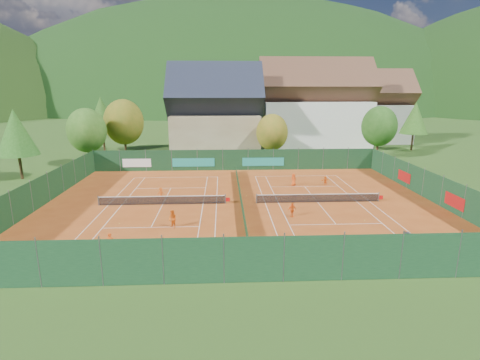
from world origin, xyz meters
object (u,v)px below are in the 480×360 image
(player_right_near, at_px, (292,210))
(player_right_far_b, at_px, (325,181))
(player_left_mid, at_px, (173,219))
(hotel_block_a, at_px, (314,110))
(hotel_block_b, at_px, (369,111))
(player_right_far_a, at_px, (294,179))
(player_left_far, at_px, (161,193))
(player_left_near, at_px, (110,243))
(ball_hopper, at_px, (407,234))
(chalet, at_px, (216,116))

(player_right_near, height_order, player_right_far_b, player_right_near)
(player_left_mid, xyz_separation_m, player_right_near, (10.61, 2.28, -0.10))
(hotel_block_a, bearing_deg, player_right_far_b, -100.48)
(hotel_block_a, relative_size, player_right_near, 15.68)
(hotel_block_b, distance_m, player_right_far_a, 44.08)
(player_left_far, distance_m, player_right_far_a, 15.97)
(player_left_near, relative_size, player_left_far, 1.27)
(ball_hopper, xyz_separation_m, player_left_mid, (-18.52, 3.71, 0.24))
(hotel_block_a, bearing_deg, ball_hopper, -94.45)
(ball_hopper, distance_m, player_left_far, 24.35)
(chalet, relative_size, player_right_far_a, 10.81)
(hotel_block_b, height_order, player_left_near, hotel_block_b)
(chalet, bearing_deg, player_right_far_a, -67.02)
(player_left_mid, bearing_deg, hotel_block_b, 94.26)
(hotel_block_a, bearing_deg, chalet, -162.47)
(player_left_mid, height_order, player_left_far, player_left_mid)
(player_left_mid, xyz_separation_m, player_left_far, (-2.37, 8.80, -0.19))
(ball_hopper, bearing_deg, player_right_near, 142.83)
(ball_hopper, distance_m, player_right_far_a, 18.19)
(chalet, height_order, player_left_mid, chalet)
(player_left_far, bearing_deg, hotel_block_a, -125.38)
(player_left_near, distance_m, player_right_far_b, 27.41)
(chalet, xyz_separation_m, player_right_near, (7.50, -34.29, -5.94))
(player_right_near, height_order, player_right_far_a, player_right_far_a)
(hotel_block_a, xyz_separation_m, hotel_block_b, (14.00, 8.00, -0.76))
(player_left_mid, bearing_deg, hotel_block_a, 102.34)
(hotel_block_a, distance_m, player_left_far, 42.26)
(hotel_block_a, relative_size, player_left_near, 14.07)
(player_left_near, xyz_separation_m, player_right_far_a, (16.69, 18.39, -0.02))
(hotel_block_a, height_order, player_left_mid, hotel_block_a)
(player_left_mid, distance_m, player_left_far, 9.12)
(player_right_far_b, bearing_deg, player_right_near, 48.93)
(player_left_near, bearing_deg, hotel_block_a, 44.68)
(hotel_block_a, bearing_deg, player_right_far_a, -107.70)
(hotel_block_b, xyz_separation_m, player_right_far_a, (-23.25, -36.99, -5.87))
(player_right_far_a, relative_size, player_right_far_b, 1.23)
(player_left_mid, xyz_separation_m, player_right_far_a, (12.87, 13.58, -0.04))
(ball_hopper, height_order, player_left_far, player_left_far)
(hotel_block_b, height_order, ball_hopper, hotel_block_b)
(player_left_near, height_order, player_right_far_a, player_left_near)
(hotel_block_b, bearing_deg, player_left_near, -125.80)
(chalet, relative_size, hotel_block_a, 0.75)
(player_left_near, distance_m, player_left_mid, 6.15)
(player_right_far_a, height_order, player_right_far_b, player_right_far_a)
(player_left_near, xyz_separation_m, player_right_near, (14.43, 7.09, -0.08))
(player_left_near, relative_size, player_right_far_b, 1.26)
(player_right_near, distance_m, player_right_far_b, 12.64)
(player_left_near, height_order, player_right_far_b, player_left_near)
(hotel_block_a, height_order, player_left_far, hotel_block_a)
(hotel_block_a, height_order, player_right_far_a, hotel_block_a)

